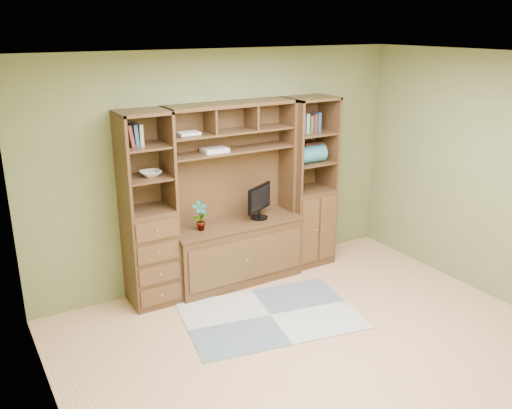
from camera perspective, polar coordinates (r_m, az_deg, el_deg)
room at (r=4.53m, az=8.25°, el=-1.68°), size 4.60×4.10×2.64m
center_hutch at (r=6.00m, az=-2.13°, el=0.81°), size 1.54×0.53×2.05m
left_tower at (r=5.65m, az=-11.27°, el=-0.67°), size 0.50×0.45×2.05m
right_tower at (r=6.56m, az=5.60°, el=2.30°), size 0.55×0.45×2.05m
rug at (r=5.67m, az=1.52°, el=-11.58°), size 1.90×1.44×0.01m
monitor at (r=6.11m, az=0.35°, el=0.92°), size 0.48×0.38×0.54m
orchid at (r=5.82m, az=-5.89°, el=-1.21°), size 0.17×0.12×0.33m
magazines at (r=5.84m, az=-4.39°, el=5.75°), size 0.27×0.20×0.04m
bowl at (r=5.55m, az=-11.04°, el=3.23°), size 0.21×0.21×0.05m
blanket_teal at (r=6.41m, az=5.81°, el=5.29°), size 0.34×0.20×0.20m
blanket_red at (r=6.61m, az=6.34°, el=5.68°), size 0.36×0.20×0.20m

